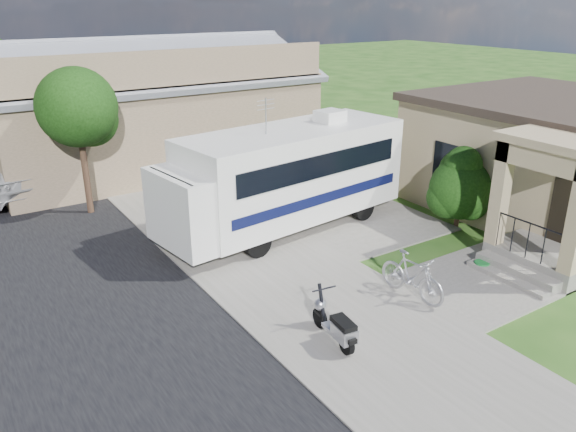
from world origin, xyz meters
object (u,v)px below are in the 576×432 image
bicycle (412,278)px  scooter (336,325)px  pickup_truck (0,167)px  motorhome (285,175)px  shrub (460,185)px  garden_hose (482,266)px

bicycle → scooter: bearing=-174.6°
pickup_truck → scooter: bearing=96.9°
motorhome → scooter: size_ratio=5.21×
scooter → bicycle: bearing=18.1°
motorhome → shrub: size_ratio=3.18×
motorhome → garden_hose: motorhome is taller
motorhome → shrub: (4.47, -2.61, -0.41)m
scooter → shrub: bearing=30.5°
scooter → motorhome: bearing=73.6°
shrub → scooter: shrub is taller
motorhome → pickup_truck: (-6.49, 8.52, -0.82)m
garden_hose → motorhome: bearing=118.5°
motorhome → pickup_truck: bearing=119.8°
motorhome → bicycle: motorhome is taller
shrub → garden_hose: shrub is taller
motorhome → shrub: 5.19m
shrub → pickup_truck: shrub is taller
motorhome → shrub: bearing=-37.7°
motorhome → bicycle: size_ratio=4.40×
shrub → bicycle: 5.10m
scooter → pickup_truck: 14.69m
shrub → bicycle: shrub is taller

